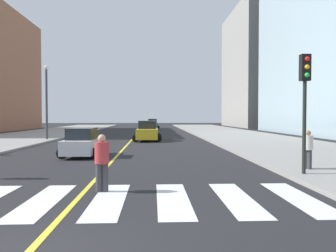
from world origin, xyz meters
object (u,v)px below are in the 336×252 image
(traffic_light_near_corner, at_px, (305,90))
(street_lamp, at_px, (47,95))
(pedestrian_crossing, at_px, (102,160))
(car_green_second, at_px, (152,124))
(pedestrian_waiting_east, at_px, (308,148))
(car_white_third, at_px, (83,143))
(car_yellow_nearest, at_px, (148,132))

(traffic_light_near_corner, distance_m, street_lamp, 25.40)
(traffic_light_near_corner, distance_m, pedestrian_crossing, 7.97)
(car_green_second, xyz_separation_m, pedestrian_waiting_east, (6.62, -47.83, 0.17))
(pedestrian_waiting_east, bearing_deg, traffic_light_near_corner, 124.25)
(car_green_second, relative_size, car_white_third, 1.10)
(traffic_light_near_corner, bearing_deg, pedestrian_crossing, 15.36)
(car_green_second, height_order, pedestrian_waiting_east, car_green_second)
(car_yellow_nearest, height_order, car_white_third, car_yellow_nearest)
(street_lamp, bearing_deg, car_green_second, 71.03)
(car_white_third, bearing_deg, pedestrian_crossing, -71.88)
(car_white_third, bearing_deg, traffic_light_near_corner, -32.85)
(car_yellow_nearest, xyz_separation_m, car_green_second, (0.39, 30.11, -0.03))
(pedestrian_crossing, bearing_deg, car_yellow_nearest, -96.07)
(traffic_light_near_corner, bearing_deg, street_lamp, -51.00)
(traffic_light_near_corner, distance_m, pedestrian_waiting_east, 2.68)
(pedestrian_waiting_east, bearing_deg, car_green_second, -16.47)
(traffic_light_near_corner, height_order, pedestrian_crossing, traffic_light_near_corner)
(car_yellow_nearest, height_order, street_lamp, street_lamp)
(pedestrian_crossing, distance_m, pedestrian_waiting_east, 8.64)
(car_white_third, relative_size, traffic_light_near_corner, 0.84)
(car_yellow_nearest, height_order, traffic_light_near_corner, traffic_light_near_corner)
(pedestrian_crossing, xyz_separation_m, street_lamp, (-8.63, 21.74, 3.35))
(pedestrian_waiting_east, xyz_separation_m, street_lamp, (-16.67, 18.57, 3.30))
(car_green_second, height_order, pedestrian_crossing, car_green_second)
(car_white_third, distance_m, traffic_light_near_corner, 12.36)
(car_white_third, relative_size, street_lamp, 0.54)
(car_green_second, bearing_deg, traffic_light_near_corner, 95.90)
(car_yellow_nearest, relative_size, pedestrian_crossing, 2.42)
(traffic_light_near_corner, xyz_separation_m, pedestrian_crossing, (-7.34, -2.02, -2.37))
(car_yellow_nearest, relative_size, street_lamp, 0.61)
(pedestrian_waiting_east, distance_m, street_lamp, 25.18)
(car_green_second, bearing_deg, pedestrian_crossing, 87.41)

